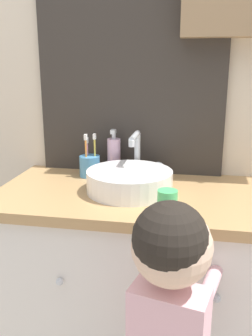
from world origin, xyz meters
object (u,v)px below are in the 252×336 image
object	(u,v)px
drinking_cup	(167,203)
toothbrush_holder	(90,165)
soap_dispenser	(114,156)
child_figure	(169,325)
sink_basin	(130,180)

from	to	relation	value
drinking_cup	toothbrush_holder	bearing A→B (deg)	134.72
toothbrush_holder	drinking_cup	size ratio (longest dim) A/B	2.25
soap_dispenser	child_figure	bearing A→B (deg)	-66.77
sink_basin	child_figure	distance (m)	0.54
child_figure	drinking_cup	world-z (taller)	child_figure
sink_basin	drinking_cup	size ratio (longest dim) A/B	4.61
toothbrush_holder	child_figure	bearing A→B (deg)	-58.92
sink_basin	drinking_cup	xyz separation A→B (m)	(0.14, -0.19, -0.00)
child_figure	sink_basin	bearing A→B (deg)	110.97
toothbrush_holder	soap_dispenser	xyz separation A→B (m)	(0.09, 0.03, 0.03)
child_figure	drinking_cup	distance (m)	0.35
drinking_cup	sink_basin	bearing A→B (deg)	127.11
sink_basin	child_figure	size ratio (longest dim) A/B	0.38
child_figure	drinking_cup	bearing A→B (deg)	96.78
child_figure	soap_dispenser	bearing A→B (deg)	113.23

